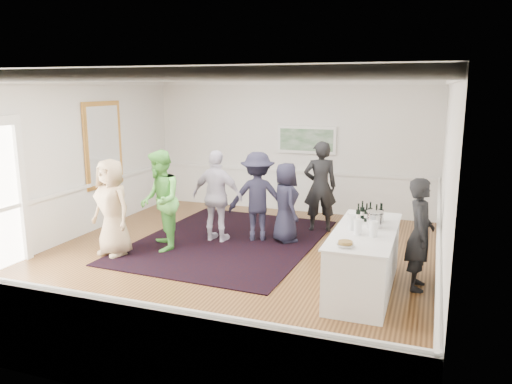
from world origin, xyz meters
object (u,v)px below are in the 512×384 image
(bartender, at_px, (420,234))
(guest_navy, at_px, (286,203))
(guest_green, at_px, (160,201))
(guest_lilac, at_px, (217,197))
(guest_dark_b, at_px, (320,187))
(guest_dark_a, at_px, (258,197))
(guest_tan, at_px, (112,208))
(serving_table, at_px, (364,260))
(nut_bowl, at_px, (345,244))
(ice_bucket, at_px, (375,220))

(bartender, relative_size, guest_navy, 1.08)
(guest_green, bearing_deg, guest_lilac, 103.59)
(guest_dark_b, bearing_deg, guest_dark_a, 24.89)
(guest_tan, distance_m, guest_dark_a, 2.78)
(serving_table, bearing_deg, guest_tan, 178.89)
(guest_lilac, distance_m, guest_dark_b, 2.24)
(guest_tan, relative_size, guest_green, 0.94)
(guest_navy, height_order, nut_bowl, guest_navy)
(guest_green, bearing_deg, ice_bucket, 50.49)
(guest_dark_a, height_order, guest_navy, guest_dark_a)
(guest_tan, xyz_separation_m, nut_bowl, (4.39, -1.01, 0.10))
(guest_lilac, bearing_deg, guest_green, 49.41)
(serving_table, height_order, guest_dark_a, guest_dark_a)
(guest_green, height_order, nut_bowl, guest_green)
(guest_tan, height_order, ice_bucket, guest_tan)
(bartender, distance_m, guest_dark_a, 3.45)
(guest_green, relative_size, guest_navy, 1.19)
(serving_table, xyz_separation_m, guest_dark_a, (-2.36, 1.82, 0.41))
(guest_lilac, bearing_deg, nut_bowl, 143.86)
(guest_dark_b, height_order, ice_bucket, guest_dark_b)
(ice_bucket, bearing_deg, nut_bowl, -102.73)
(ice_bucket, bearing_deg, bartender, 14.91)
(guest_dark_b, bearing_deg, guest_tan, 19.66)
(ice_bucket, bearing_deg, guest_green, 173.17)
(serving_table, distance_m, guest_lilac, 3.44)
(guest_green, distance_m, guest_navy, 2.43)
(guest_green, height_order, ice_bucket, guest_green)
(serving_table, height_order, guest_green, guest_green)
(guest_lilac, bearing_deg, serving_table, 157.40)
(serving_table, height_order, ice_bucket, ice_bucket)
(serving_table, height_order, guest_tan, guest_tan)
(bartender, relative_size, guest_lilac, 0.94)
(serving_table, distance_m, ice_bucket, 0.62)
(guest_lilac, xyz_separation_m, guest_dark_b, (1.74, 1.41, 0.05))
(guest_lilac, height_order, guest_navy, guest_lilac)
(serving_table, bearing_deg, guest_lilac, 154.27)
(ice_bucket, bearing_deg, guest_dark_b, 118.02)
(guest_tan, height_order, guest_dark_a, guest_dark_a)
(guest_green, xyz_separation_m, guest_dark_a, (1.51, 1.17, -0.05))
(guest_tan, bearing_deg, guest_navy, 49.43)
(serving_table, relative_size, guest_navy, 1.48)
(guest_dark_b, height_order, nut_bowl, guest_dark_b)
(guest_dark_a, relative_size, ice_bucket, 6.87)
(nut_bowl, bearing_deg, guest_green, 157.13)
(serving_table, distance_m, guest_tan, 4.55)
(guest_lilac, distance_m, guest_navy, 1.35)
(guest_dark_a, relative_size, nut_bowl, 7.58)
(guest_green, distance_m, guest_lilac, 1.15)
(bartender, relative_size, guest_green, 0.91)
(guest_dark_b, xyz_separation_m, nut_bowl, (1.20, -3.82, 0.02))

